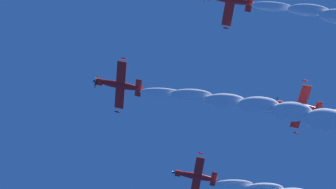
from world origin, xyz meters
The scene contains 4 objects.
airplane_lead centered at (4.45, -0.91, 72.66)m, with size 7.62×6.93×2.86m.
airplane_right_wingman centered at (-5.45, 15.67, 74.68)m, with size 7.62×6.94×2.79m.
airplane_slot_tail centered at (11.49, 23.93, 73.75)m, with size 7.53×6.93×3.02m.
smoke_trail_lead centered at (11.08, 19.07, 69.21)m, with size 10.68×27.49×6.63m.
Camera 1 is at (32.78, -6.00, 1.64)m, focal length 58.84 mm.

